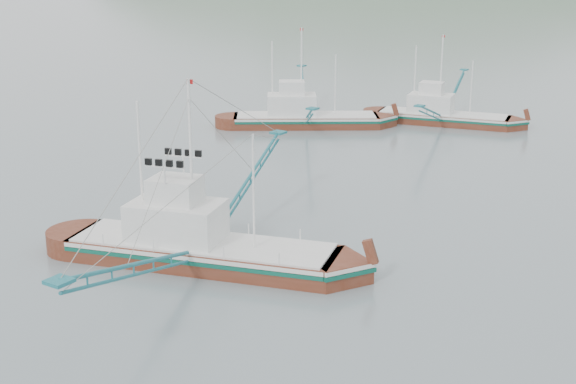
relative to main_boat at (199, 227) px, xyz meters
The scene contains 4 objects.
ground 3.99m from the main_boat, 39.36° to the right, with size 1200.00×1200.00×0.00m, color slate.
main_boat is the anchor object (origin of this frame).
bg_boat_left 32.86m from the main_boat, 112.94° to the left, with size 16.50×20.65×9.28m.
bg_boat_far 38.08m from the main_boat, 94.82° to the left, with size 11.98×20.74×8.50m.
Camera 1 is at (21.16, -26.36, 14.84)m, focal length 50.00 mm.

